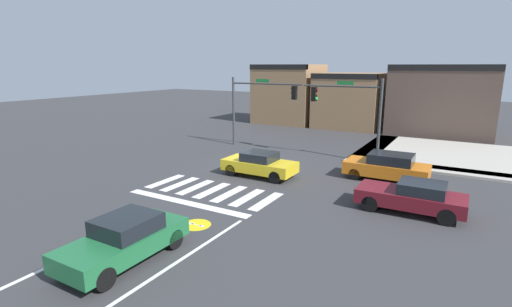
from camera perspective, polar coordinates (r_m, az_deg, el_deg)
name	(u,v)px	position (r m, az deg, el deg)	size (l,w,h in m)	color
ground_plane	(256,170)	(22.83, 0.06, -2.46)	(120.00, 120.00, 0.00)	#353538
crosswalk_near	(212,190)	(19.23, -6.68, -5.55)	(6.78, 2.66, 0.01)	silver
lane_markings	(116,254)	(13.86, -20.38, -14.00)	(6.80, 18.75, 0.01)	white
bike_detector_marking	(196,225)	(15.35, -9.00, -10.58)	(1.17, 1.17, 0.01)	yellow
curb_corner_northeast	(427,154)	(29.22, 24.43, -0.04)	(10.00, 10.60, 0.15)	#B2AA9E
storefront_row	(363,98)	(39.42, 15.80, 8.12)	(22.75, 6.35, 6.27)	#93704C
traffic_signal_northeast	(349,105)	(25.44, 13.83, 7.20)	(5.26, 0.32, 5.38)	#383A3D
traffic_signal_northwest	(260,99)	(28.49, 0.58, 8.21)	(5.85, 0.32, 5.29)	#383A3D
car_yellow	(259,164)	(21.35, 0.53, -1.60)	(4.14, 1.80, 1.39)	gold
car_green	(125,239)	(13.05, -19.21, -12.11)	(1.83, 4.20, 1.45)	#1E6638
car_maroon	(412,197)	(17.45, 22.56, -6.03)	(4.36, 1.79, 1.38)	maroon
car_orange	(387,166)	(21.84, 19.23, -1.86)	(4.39, 1.92, 1.50)	orange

